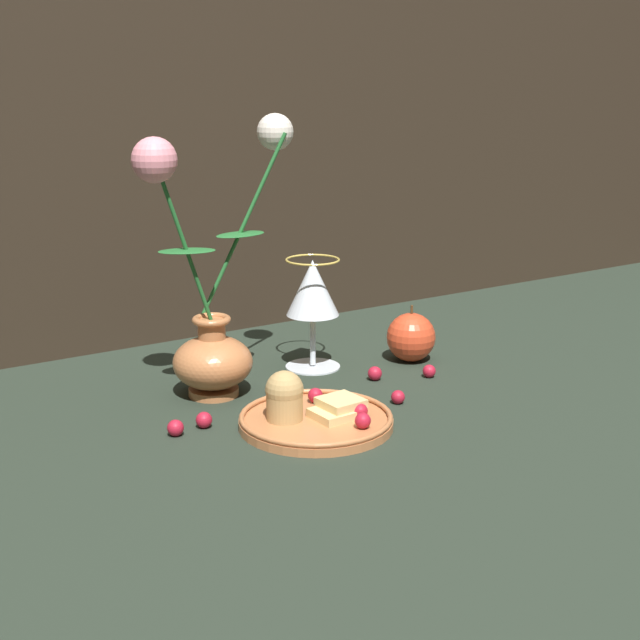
{
  "coord_description": "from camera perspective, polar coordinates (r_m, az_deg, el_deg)",
  "views": [
    {
      "loc": [
        -0.57,
        -0.91,
        0.39
      ],
      "look_at": [
        0.02,
        -0.0,
        0.1
      ],
      "focal_mm": 50.0,
      "sensor_mm": 36.0,
      "label": 1
    }
  ],
  "objects": [
    {
      "name": "ground_plane",
      "position": [
        1.14,
        -0.9,
        -4.95
      ],
      "size": [
        2.4,
        2.4,
        0.0
      ],
      "primitive_type": "plane",
      "color": "#232D23",
      "rests_on": "ground"
    },
    {
      "name": "vase",
      "position": [
        1.13,
        -6.98,
        0.7
      ],
      "size": [
        0.23,
        0.1,
        0.35
      ],
      "color": "#B77042",
      "rests_on": "ground_plane"
    },
    {
      "name": "plate_with_pastries",
      "position": [
        1.04,
        -0.54,
        -6.04
      ],
      "size": [
        0.18,
        0.18,
        0.07
      ],
      "color": "#B77042",
      "rests_on": "ground_plane"
    },
    {
      "name": "wine_glass",
      "position": [
        1.23,
        -0.47,
        1.77
      ],
      "size": [
        0.08,
        0.08,
        0.16
      ],
      "color": "silver",
      "rests_on": "ground_plane"
    },
    {
      "name": "apple_beside_vase",
      "position": [
        1.28,
        5.85,
        -1.1
      ],
      "size": [
        0.07,
        0.07,
        0.08
      ],
      "color": "#D14223",
      "rests_on": "ground_plane"
    },
    {
      "name": "berry_near_plate",
      "position": [
        1.03,
        -9.23,
        -6.83
      ],
      "size": [
        0.02,
        0.02,
        0.02
      ],
      "primitive_type": "sphere",
      "color": "#AD192D",
      "rests_on": "ground_plane"
    },
    {
      "name": "berry_front_center",
      "position": [
        1.22,
        7.0,
        -3.27
      ],
      "size": [
        0.02,
        0.02,
        0.02
      ],
      "primitive_type": "sphere",
      "color": "#AD192D",
      "rests_on": "ground_plane"
    },
    {
      "name": "berry_by_glass_stem",
      "position": [
        1.05,
        -7.44,
        -6.37
      ],
      "size": [
        0.02,
        0.02,
        0.02
      ],
      "primitive_type": "sphere",
      "color": "#AD192D",
      "rests_on": "ground_plane"
    },
    {
      "name": "berry_under_candlestick",
      "position": [
        1.2,
        3.53,
        -3.43
      ],
      "size": [
        0.02,
        0.02,
        0.02
      ],
      "primitive_type": "sphere",
      "color": "#AD192D",
      "rests_on": "ground_plane"
    },
    {
      "name": "berry_far_right",
      "position": [
        1.12,
        5.01,
        -4.94
      ],
      "size": [
        0.02,
        0.02,
        0.02
      ],
      "primitive_type": "sphere",
      "color": "#AD192D",
      "rests_on": "ground_plane"
    }
  ]
}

